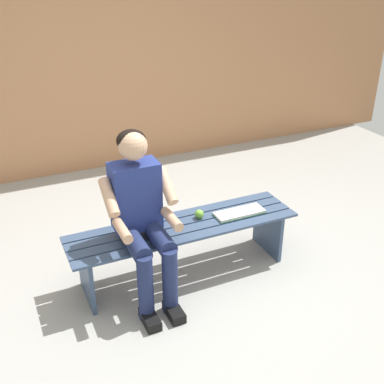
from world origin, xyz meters
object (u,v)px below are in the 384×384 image
at_px(person_seated, 142,213).
at_px(book_open, 239,213).
at_px(apple, 199,214).
at_px(bench_near, 184,236).

relative_size(person_seated, book_open, 3.03).
bearing_deg(apple, bench_near, 16.95).
relative_size(bench_near, person_seated, 1.44).
height_order(bench_near, person_seated, person_seated).
xyz_separation_m(person_seated, book_open, (-0.84, -0.07, -0.23)).
bearing_deg(person_seated, book_open, -175.14).
distance_m(bench_near, book_open, 0.49).
xyz_separation_m(bench_near, person_seated, (0.36, 0.10, 0.34)).
bearing_deg(bench_near, apple, -163.05).
xyz_separation_m(person_seated, apple, (-0.52, -0.15, -0.21)).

